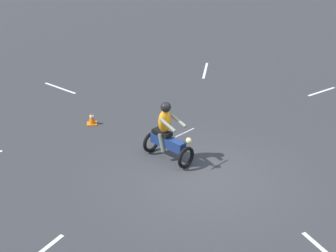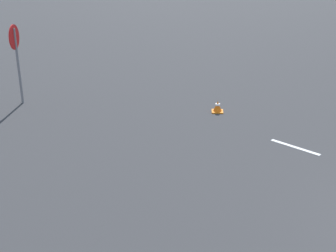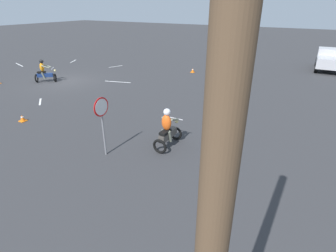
% 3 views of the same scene
% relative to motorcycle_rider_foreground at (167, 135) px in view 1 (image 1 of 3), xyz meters
% --- Properties ---
extents(ground_plane, '(120.00, 120.00, 0.00)m').
position_rel_motorcycle_rider_foreground_xyz_m(ground_plane, '(-0.80, 1.08, -0.73)').
color(ground_plane, '#333335').
extents(motorcycle_rider_foreground, '(1.33, 1.47, 1.66)m').
position_rel_motorcycle_rider_foreground_xyz_m(motorcycle_rider_foreground, '(0.00, 0.00, 0.00)').
color(motorcycle_rider_foreground, black).
rests_on(motorcycle_rider_foreground, ground).
extents(traffic_cone_near_left, '(0.32, 0.32, 0.40)m').
position_rel_motorcycle_rider_foreground_xyz_m(traffic_cone_near_left, '(2.03, -2.62, -0.54)').
color(traffic_cone_near_left, orange).
rests_on(traffic_cone_near_left, ground).
extents(lane_stripe_ne, '(0.87, 1.04, 0.01)m').
position_rel_motorcycle_rider_foreground_xyz_m(lane_stripe_ne, '(3.04, 3.44, -0.72)').
color(lane_stripe_ne, silver).
rests_on(lane_stripe_ne, ground).
extents(lane_stripe_sw, '(1.39, 0.78, 0.01)m').
position_rel_motorcycle_rider_foreground_xyz_m(lane_stripe_sw, '(-6.49, -4.32, -0.72)').
color(lane_stripe_sw, silver).
rests_on(lane_stripe_sw, ground).
extents(lane_stripe_s, '(0.71, 2.08, 0.01)m').
position_rel_motorcycle_rider_foreground_xyz_m(lane_stripe_s, '(-2.73, -7.45, -0.72)').
color(lane_stripe_s, silver).
rests_on(lane_stripe_s, ground).
extents(lane_stripe_se, '(1.27, 1.42, 0.01)m').
position_rel_motorcycle_rider_foreground_xyz_m(lane_stripe_se, '(3.25, -6.14, -0.72)').
color(lane_stripe_se, silver).
rests_on(lane_stripe_se, ground).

